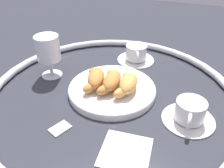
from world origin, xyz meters
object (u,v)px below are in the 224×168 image
coffee_cup_near (136,54)px  juice_glass_left (48,50)px  croissant_small (111,81)px  folded_napkin (125,151)px  croissant_extra (95,78)px  sugar_packet (60,128)px  pastry_plate (112,89)px  coffee_cup_far (190,113)px  croissant_large (128,83)px

coffee_cup_near → juice_glass_left: juice_glass_left is taller
croissant_small → folded_napkin: (-0.21, -0.11, -0.04)m
croissant_small → croissant_extra: bearing=94.0°
coffee_cup_near → juice_glass_left: size_ratio=0.97×
croissant_small → sugar_packet: 0.21m
croissant_small → coffee_cup_near: size_ratio=1.01×
croissant_small → juice_glass_left: juice_glass_left is taller
croissant_small → sugar_packet: croissant_small is taller
pastry_plate → coffee_cup_near: (0.22, -0.02, 0.01)m
juice_glass_left → croissant_extra: bearing=-99.6°
juice_glass_left → sugar_packet: (-0.22, -0.15, -0.09)m
croissant_small → croissant_extra: (-0.00, 0.05, 0.00)m
pastry_plate → croissant_small: size_ratio=1.92×
coffee_cup_far → sugar_packet: coffee_cup_far is taller
croissant_small → folded_napkin: bearing=-152.2°
croissant_small → folded_napkin: size_ratio=1.24×
juice_glass_left → folded_napkin: bearing=-125.0°
juice_glass_left → folded_napkin: size_ratio=1.27×
coffee_cup_far → juice_glass_left: size_ratio=0.97×
croissant_large → juice_glass_left: bearing=85.3°
coffee_cup_near → sugar_packet: coffee_cup_near is taller
coffee_cup_near → sugar_packet: 0.42m
pastry_plate → coffee_cup_near: 0.22m
croissant_small → juice_glass_left: 0.23m
croissant_small → croissant_extra: size_ratio=1.03×
croissant_large → coffee_cup_near: croissant_large is taller
juice_glass_left → folded_napkin: 0.41m
coffee_cup_far → juice_glass_left: bearing=80.3°
pastry_plate → folded_napkin: 0.23m
juice_glass_left → folded_napkin: (-0.23, -0.33, -0.09)m
pastry_plate → croissant_extra: 0.06m
croissant_large → folded_napkin: 0.22m
pastry_plate → juice_glass_left: bearing=83.6°
croissant_small → sugar_packet: bearing=160.8°
croissant_large → juice_glass_left: juice_glass_left is taller
juice_glass_left → coffee_cup_near: bearing=-51.0°
sugar_packet → folded_napkin: sugar_packet is taller
croissant_large → juice_glass_left: 0.28m
croissant_large → coffee_cup_near: size_ratio=1.01×
pastry_plate → coffee_cup_far: 0.23m
croissant_large → folded_napkin: croissant_large is taller
croissant_large → sugar_packet: croissant_large is taller
coffee_cup_near → croissant_small: bearing=175.0°
croissant_large → croissant_small: 0.05m
croissant_large → sugar_packet: 0.23m
croissant_extra → juice_glass_left: 0.18m
coffee_cup_far → folded_napkin: 0.20m
croissant_small → juice_glass_left: (0.03, 0.22, 0.05)m
croissant_small → coffee_cup_near: 0.22m
croissant_extra → folded_napkin: bearing=-141.9°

